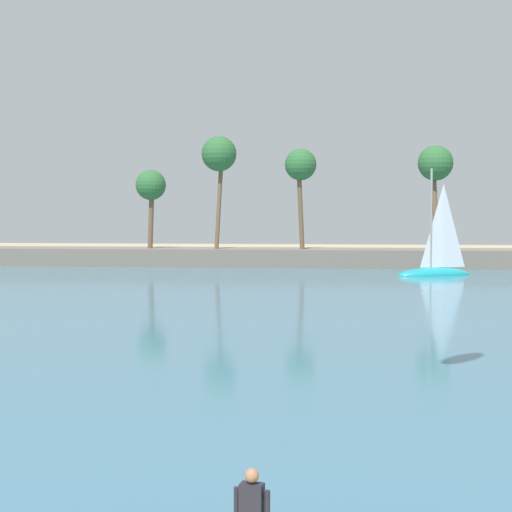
{
  "coord_description": "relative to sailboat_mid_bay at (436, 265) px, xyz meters",
  "views": [
    {
      "loc": [
        1.82,
        -3.08,
        5.35
      ],
      "look_at": [
        0.38,
        11.17,
        4.56
      ],
      "focal_mm": 55.23,
      "sensor_mm": 36.0,
      "label": 1
    }
  ],
  "objects": [
    {
      "name": "sea",
      "position": [
        -10.24,
        -2.61,
        -0.9
      ],
      "size": [
        220.0,
        105.35,
        0.06
      ],
      "primitive_type": "cube",
      "color": "teal",
      "rests_on": "ground"
    },
    {
      "name": "sailboat_mid_bay",
      "position": [
        0.0,
        0.0,
        0.0
      ],
      "size": [
        6.92,
        4.3,
        9.65
      ],
      "color": "teal",
      "rests_on": "sea"
    },
    {
      "name": "palm_headland",
      "position": [
        -10.5,
        9.99,
        1.27
      ],
      "size": [
        111.56,
        6.0,
        12.84
      ],
      "color": "slate",
      "rests_on": "ground"
    }
  ]
}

